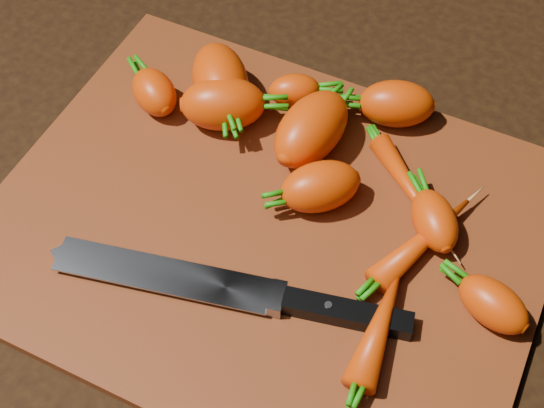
% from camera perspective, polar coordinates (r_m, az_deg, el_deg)
% --- Properties ---
extents(ground, '(2.00, 2.00, 0.01)m').
position_cam_1_polar(ground, '(0.71, -0.35, -2.23)').
color(ground, black).
extents(cutting_board, '(0.50, 0.40, 0.01)m').
position_cam_1_polar(cutting_board, '(0.70, -0.35, -1.74)').
color(cutting_board, maroon).
rests_on(cutting_board, ground).
extents(carrot_0, '(0.10, 0.09, 0.05)m').
position_cam_1_polar(carrot_0, '(0.75, -3.72, 7.54)').
color(carrot_0, '#EC3C00').
rests_on(carrot_0, cutting_board).
extents(carrot_1, '(0.07, 0.07, 0.04)m').
position_cam_1_polar(carrot_1, '(0.78, -8.85, 8.32)').
color(carrot_1, '#EC3C00').
rests_on(carrot_1, cutting_board).
extents(carrot_2, '(0.10, 0.11, 0.06)m').
position_cam_1_polar(carrot_2, '(0.77, -3.90, 9.21)').
color(carrot_2, '#EC3C00').
rests_on(carrot_2, cutting_board).
extents(carrot_3, '(0.07, 0.10, 0.06)m').
position_cam_1_polar(carrot_3, '(0.73, 2.99, 5.67)').
color(carrot_3, '#EC3C00').
rests_on(carrot_3, cutting_board).
extents(carrot_4, '(0.09, 0.07, 0.05)m').
position_cam_1_polar(carrot_4, '(0.77, 9.35, 7.45)').
color(carrot_4, '#EC3C00').
rests_on(carrot_4, cutting_board).
extents(carrot_5, '(0.06, 0.06, 0.03)m').
position_cam_1_polar(carrot_5, '(0.78, 1.71, 8.55)').
color(carrot_5, '#EC3C00').
rests_on(carrot_5, cutting_board).
extents(carrot_6, '(0.07, 0.06, 0.04)m').
position_cam_1_polar(carrot_6, '(0.66, 16.32, -7.25)').
color(carrot_6, '#EC3C00').
rests_on(carrot_6, cutting_board).
extents(carrot_7, '(0.07, 0.13, 0.03)m').
position_cam_1_polar(carrot_7, '(0.68, 11.33, -2.68)').
color(carrot_7, '#EC3C00').
rests_on(carrot_7, cutting_board).
extents(carrot_8, '(0.11, 0.10, 0.02)m').
position_cam_1_polar(carrot_8, '(0.72, 10.44, 1.06)').
color(carrot_8, '#EC3C00').
rests_on(carrot_8, cutting_board).
extents(carrot_9, '(0.04, 0.11, 0.03)m').
position_cam_1_polar(carrot_9, '(0.63, 8.08, -9.13)').
color(carrot_9, '#EC3C00').
rests_on(carrot_9, cutting_board).
extents(carrot_10, '(0.07, 0.07, 0.04)m').
position_cam_1_polar(carrot_10, '(0.69, 12.13, -1.23)').
color(carrot_10, '#EC3C00').
rests_on(carrot_10, cutting_board).
extents(carrot_11, '(0.09, 0.09, 0.05)m').
position_cam_1_polar(carrot_11, '(0.69, 3.65, 1.32)').
color(carrot_11, '#EC3C00').
rests_on(carrot_11, cutting_board).
extents(knife, '(0.31, 0.09, 0.02)m').
position_cam_1_polar(knife, '(0.66, -6.69, -5.63)').
color(knife, gray).
rests_on(knife, cutting_board).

